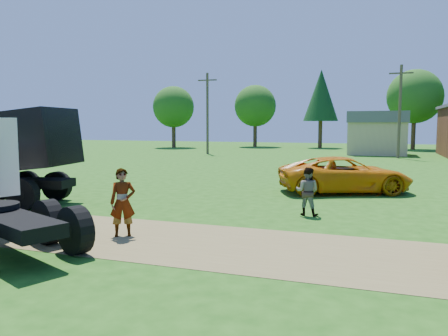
% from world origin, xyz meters
% --- Properties ---
extents(ground, '(140.00, 140.00, 0.00)m').
position_xyz_m(ground, '(0.00, 0.00, 0.00)').
color(ground, '#1D4E11').
rests_on(ground, ground).
extents(dirt_track, '(120.00, 4.20, 0.01)m').
position_xyz_m(dirt_track, '(0.00, 0.00, 0.01)').
color(dirt_track, brown).
rests_on(dirt_track, ground).
extents(orange_pickup, '(6.80, 5.03, 1.72)m').
position_xyz_m(orange_pickup, '(2.56, 10.64, 0.86)').
color(orange_pickup, orange).
rests_on(orange_pickup, ground).
extents(spectator_a, '(0.86, 0.78, 1.98)m').
position_xyz_m(spectator_a, '(-2.92, -0.03, 0.99)').
color(spectator_a, '#999999').
rests_on(spectator_a, ground).
extents(spectator_b, '(0.89, 0.72, 1.72)m').
position_xyz_m(spectator_b, '(1.66, 4.72, 0.86)').
color(spectator_b, '#999999').
rests_on(spectator_b, ground).
extents(tan_shed, '(6.20, 5.40, 4.70)m').
position_xyz_m(tan_shed, '(4.00, 40.00, 2.42)').
color(tan_shed, tan).
rests_on(tan_shed, ground).
extents(utility_poles, '(42.20, 0.28, 9.00)m').
position_xyz_m(utility_poles, '(6.00, 35.00, 4.71)').
color(utility_poles, '#4D382C').
rests_on(utility_poles, ground).
extents(tree_row, '(56.10, 12.27, 11.01)m').
position_xyz_m(tree_row, '(4.72, 50.45, 6.67)').
color(tree_row, '#3A2B18').
rests_on(tree_row, ground).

